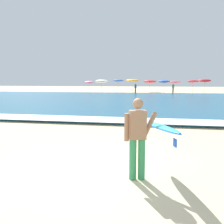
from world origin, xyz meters
TOP-DOWN VIEW (x-y plane):
  - ground_plane at (0.00, 0.00)m, footprint 160.00×160.00m
  - sea at (0.00, 19.69)m, footprint 120.00×28.00m
  - surf_foam at (0.00, 6.29)m, footprint 120.00×1.79m
  - surfer_with_board at (1.22, -0.44)m, footprint 1.18×2.29m
  - beach_umbrella_0 at (-10.41, 36.20)m, footprint 1.76×1.78m
  - beach_umbrella_1 at (-8.23, 36.68)m, footprint 2.26×2.26m
  - beach_umbrella_2 at (-5.39, 37.61)m, footprint 1.97×1.99m
  - beach_umbrella_3 at (-2.78, 37.12)m, footprint 2.29×2.30m
  - beach_umbrella_4 at (0.20, 38.66)m, footprint 2.27×2.30m
  - beach_umbrella_5 at (2.61, 36.35)m, footprint 1.97×1.98m
  - beach_umbrella_6 at (4.39, 37.67)m, footprint 2.17×2.19m
  - beach_umbrella_7 at (7.35, 36.88)m, footprint 1.87×1.89m
  - beach_umbrella_8 at (9.01, 35.89)m, footprint 1.94×1.97m
  - beachgoer_near_row_left at (-2.04, 34.84)m, footprint 0.32×0.20m
  - beachgoer_near_row_mid at (4.10, 36.16)m, footprint 0.32×0.20m

SIDE VIEW (x-z plane):
  - ground_plane at x=0.00m, z-range 0.00..0.00m
  - sea at x=0.00m, z-range 0.00..0.14m
  - surf_foam at x=0.00m, z-range 0.14..0.15m
  - beachgoer_near_row_left at x=-2.04m, z-range 0.05..1.63m
  - beachgoer_near_row_mid at x=4.10m, z-range 0.05..1.63m
  - surfer_with_board at x=1.22m, z-range 0.16..1.89m
  - beach_umbrella_0 at x=-10.41m, z-range 0.74..2.79m
  - beach_umbrella_6 at x=4.39m, z-range 0.78..2.87m
  - beach_umbrella_4 at x=0.20m, z-range 0.80..3.00m
  - beach_umbrella_5 at x=2.61m, z-range 0.84..3.00m
  - beach_umbrella_7 at x=7.35m, z-range 0.85..3.05m
  - beach_umbrella_1 at x=-8.23m, z-range 0.82..3.08m
  - beach_umbrella_2 at x=-5.39m, z-range 0.92..3.23m
  - beach_umbrella_8 at x=9.01m, z-range 0.89..3.28m
  - beach_umbrella_3 at x=-2.78m, z-range 0.94..3.31m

